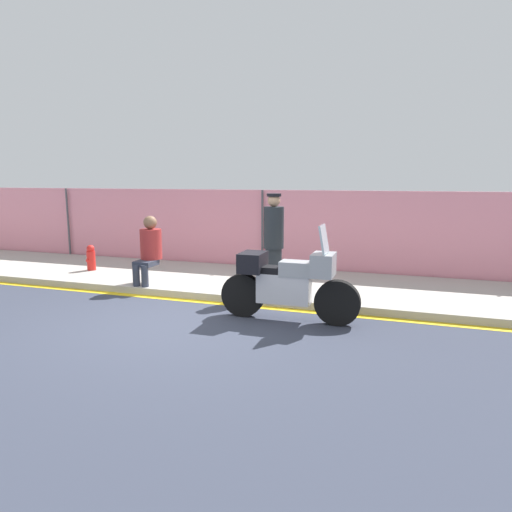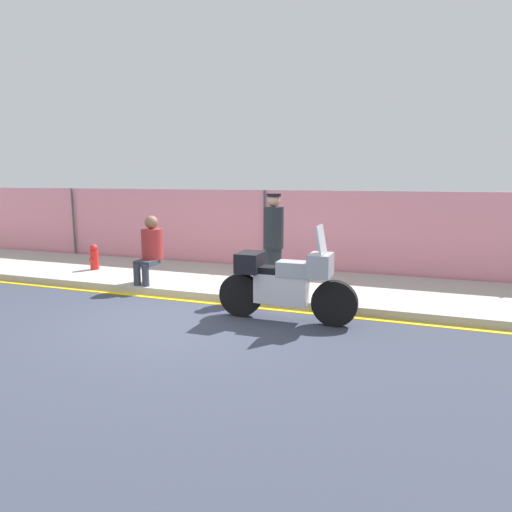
% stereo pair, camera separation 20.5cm
% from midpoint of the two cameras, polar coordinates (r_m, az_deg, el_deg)
% --- Properties ---
extents(ground_plane, '(120.00, 120.00, 0.00)m').
position_cam_midpoint_polar(ground_plane, '(7.07, -8.68, -8.13)').
color(ground_plane, '#333847').
extents(sidewalk, '(40.38, 2.75, 0.13)m').
position_cam_midpoint_polar(sidewalk, '(9.35, -1.03, -3.19)').
color(sidewalk, '#ADA89E').
rests_on(sidewalk, ground_plane).
extents(curb_paint_stripe, '(40.38, 0.18, 0.01)m').
position_cam_midpoint_polar(curb_paint_stripe, '(8.05, -4.76, -5.80)').
color(curb_paint_stripe, gold).
rests_on(curb_paint_stripe, ground_plane).
extents(storefront_fence, '(38.36, 0.17, 1.89)m').
position_cam_midpoint_polar(storefront_fence, '(10.56, 1.79, 3.14)').
color(storefront_fence, pink).
rests_on(storefront_fence, ground_plane).
extents(motorcycle, '(2.16, 0.51, 1.49)m').
position_cam_midpoint_polar(motorcycle, '(6.92, 4.48, -3.28)').
color(motorcycle, black).
rests_on(motorcycle, ground_plane).
extents(officer_standing, '(0.37, 0.37, 1.75)m').
position_cam_midpoint_polar(officer_standing, '(8.33, 2.91, 1.94)').
color(officer_standing, '#1E2328').
rests_on(officer_standing, sidewalk).
extents(person_seated_on_curb, '(0.42, 0.69, 1.30)m').
position_cam_midpoint_polar(person_seated_on_curb, '(9.10, -12.43, 1.22)').
color(person_seated_on_curb, '#2D3342').
rests_on(person_seated_on_curb, sidewalk).
extents(fire_hydrant, '(0.19, 0.23, 0.57)m').
position_cam_midpoint_polar(fire_hydrant, '(10.79, -19.06, -0.13)').
color(fire_hydrant, red).
rests_on(fire_hydrant, sidewalk).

